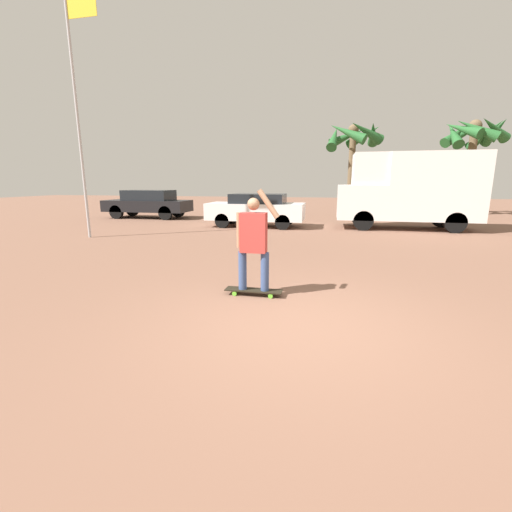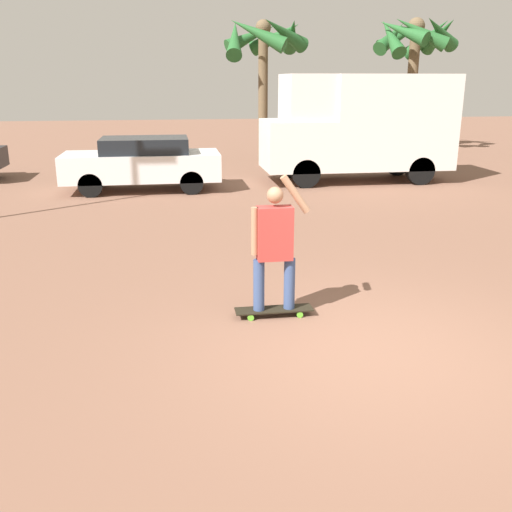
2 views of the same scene
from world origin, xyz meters
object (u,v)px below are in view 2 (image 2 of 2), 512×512
Objects in this scene: skateboard at (274,310)px; palm_tree_center_background at (265,43)px; parked_car_white at (143,162)px; palm_tree_near_van at (414,41)px; person_skateboarder at (275,242)px; camper_van at (361,125)px.

skateboard is 15.06m from palm_tree_center_background.
skateboard is at bearing -77.97° from parked_car_white.
person_skateboarder is at bearing -117.71° from palm_tree_near_van.
camper_van is 8.83m from palm_tree_near_van.
skateboard is 0.58× the size of person_skateboarder.
camper_van is at bearing -122.29° from palm_tree_near_van.
parked_car_white is at bearing -129.00° from palm_tree_center_background.
parked_car_white is at bearing 102.03° from skateboard.
person_skateboarder is at bearing -77.98° from parked_car_white.
skateboard is 0.18× the size of palm_tree_near_van.
person_skateboarder is 10.66m from camper_van.
palm_tree_center_background reaches higher than person_skateboarder.
palm_tree_center_background is at bearing 80.91° from person_skateboarder.
camper_van is 5.63m from palm_tree_center_background.
person_skateboarder is 0.31× the size of palm_tree_near_van.
camper_van is (4.35, 9.71, 1.57)m from skateboard.
camper_van is 1.07× the size of palm_tree_center_background.
camper_van is at bearing 65.89° from person_skateboarder.
person_skateboarder reaches higher than skateboard.
person_skateboarder is 0.31× the size of camper_van.
skateboard is 19.46m from palm_tree_near_van.
palm_tree_center_background is (-2.06, 4.61, 2.49)m from camper_van.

